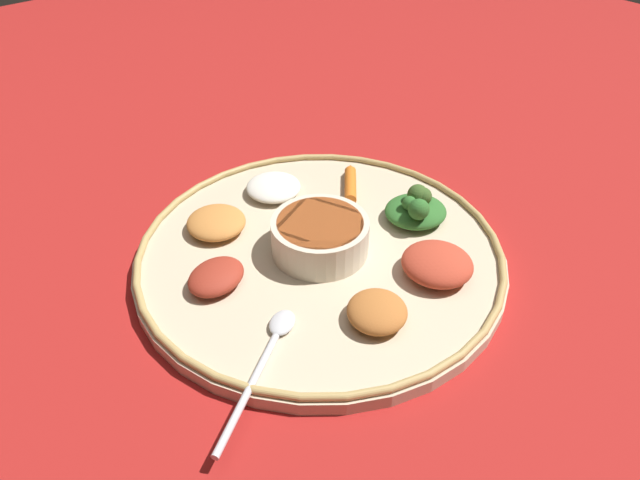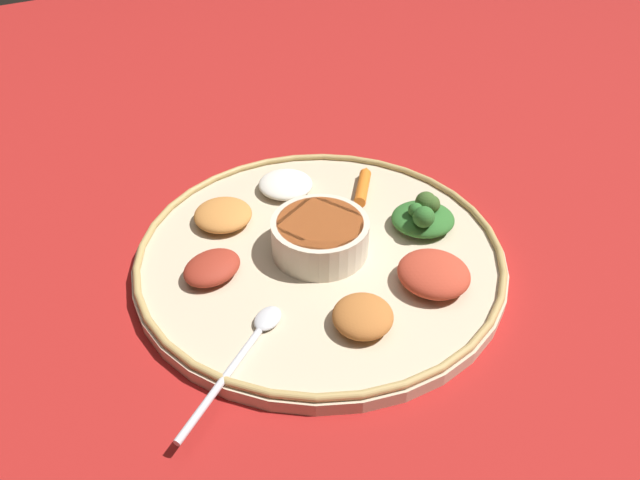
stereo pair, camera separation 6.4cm
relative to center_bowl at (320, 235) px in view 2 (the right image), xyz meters
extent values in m
plane|color=maroon|center=(0.00, 0.00, -0.04)|extent=(2.40, 2.40, 0.00)
cylinder|color=#C6B293|center=(0.00, 0.00, -0.03)|extent=(0.41, 0.41, 0.01)
torus|color=tan|center=(0.00, 0.00, -0.02)|extent=(0.41, 0.41, 0.01)
cylinder|color=beige|center=(0.00, 0.00, 0.00)|extent=(0.11, 0.11, 0.04)
cylinder|color=#99471E|center=(0.00, 0.00, 0.02)|extent=(0.09, 0.09, 0.01)
ellipsoid|color=silver|center=(0.10, 0.06, -0.02)|extent=(0.04, 0.04, 0.01)
cylinder|color=silver|center=(0.17, 0.11, -0.02)|extent=(0.11, 0.08, 0.01)
ellipsoid|color=#2D6628|center=(-0.12, 0.03, -0.01)|extent=(0.09, 0.09, 0.02)
sphere|color=#385623|center=(-0.13, 0.02, 0.01)|extent=(0.02, 0.02, 0.02)
sphere|color=#2D6628|center=(-0.11, 0.04, 0.01)|extent=(0.02, 0.02, 0.02)
sphere|color=#2D6628|center=(-0.11, 0.03, 0.01)|extent=(0.02, 0.02, 0.02)
sphere|color=#385623|center=(-0.13, 0.03, 0.01)|extent=(0.02, 0.02, 0.02)
cylinder|color=orange|center=(-0.11, -0.07, -0.01)|extent=(0.06, 0.06, 0.02)
cone|color=orange|center=(-0.14, -0.10, -0.01)|extent=(0.02, 0.02, 0.01)
ellipsoid|color=#C67A38|center=(0.07, -0.11, -0.01)|extent=(0.07, 0.07, 0.02)
ellipsoid|color=#B73D28|center=(-0.07, 0.11, -0.01)|extent=(0.10, 0.10, 0.03)
ellipsoid|color=silver|center=(-0.03, -0.13, -0.01)|extent=(0.08, 0.08, 0.02)
ellipsoid|color=#B2662D|center=(0.03, 0.12, -0.01)|extent=(0.08, 0.08, 0.02)
ellipsoid|color=maroon|center=(0.12, -0.03, -0.01)|extent=(0.08, 0.07, 0.02)
camera|label=1|loc=(0.32, 0.38, 0.39)|focal=32.69mm
camera|label=2|loc=(0.27, 0.42, 0.39)|focal=32.69mm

